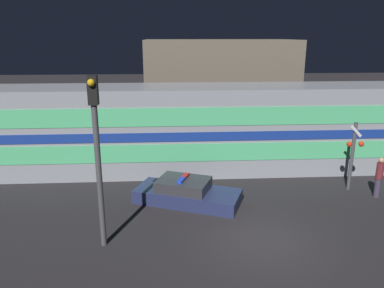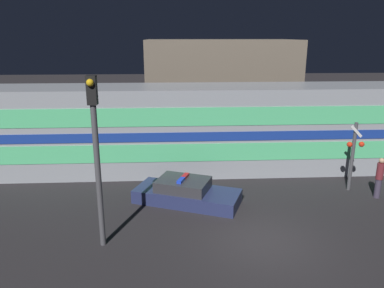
# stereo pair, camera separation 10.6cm
# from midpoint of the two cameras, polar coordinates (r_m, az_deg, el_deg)

# --- Properties ---
(ground_plane) EXTENTS (120.00, 120.00, 0.00)m
(ground_plane) POSITION_cam_midpoint_polar(r_m,az_deg,el_deg) (13.83, 10.42, -14.36)
(ground_plane) COLOR #262326
(train) EXTENTS (22.78, 3.21, 4.49)m
(train) POSITION_cam_midpoint_polar(r_m,az_deg,el_deg) (19.71, 0.42, 2.33)
(train) COLOR #999EA5
(train) RESTS_ON ground_plane
(police_car) EXTENTS (4.84, 3.34, 1.15)m
(police_car) POSITION_cam_midpoint_polar(r_m,az_deg,el_deg) (16.31, -1.05, -7.48)
(police_car) COLOR navy
(police_car) RESTS_ON ground_plane
(pedestrian) EXTENTS (0.31, 0.31, 1.85)m
(pedestrian) POSITION_cam_midpoint_polar(r_m,az_deg,el_deg) (18.52, 26.45, -4.53)
(pedestrian) COLOR #3F384C
(pedestrian) RESTS_ON ground_plane
(crossing_signal_near) EXTENTS (0.80, 0.36, 3.24)m
(crossing_signal_near) POSITION_cam_midpoint_polar(r_m,az_deg,el_deg) (18.59, 23.17, -1.23)
(crossing_signal_near) COLOR #4C4C51
(crossing_signal_near) RESTS_ON ground_plane
(traffic_light_corner) EXTENTS (0.30, 0.46, 5.81)m
(traffic_light_corner) POSITION_cam_midpoint_polar(r_m,az_deg,el_deg) (12.39, -14.49, -0.80)
(traffic_light_corner) COLOR #4C4C51
(traffic_light_corner) RESTS_ON ground_plane
(building_left) EXTENTS (10.88, 5.77, 6.69)m
(building_left) POSITION_cam_midpoint_polar(r_m,az_deg,el_deg) (28.61, 4.02, 8.88)
(building_left) COLOR #726656
(building_left) RESTS_ON ground_plane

